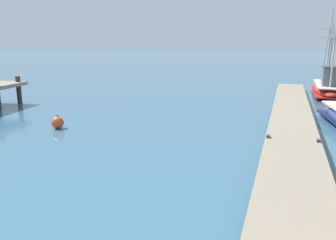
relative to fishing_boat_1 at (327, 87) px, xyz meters
The scene contains 3 objects.
floating_dock 9.91m from the fishing_boat_1, 108.11° to the right, with size 3.39×23.76×0.53m.
fishing_boat_1 is the anchor object (origin of this frame).
mooring_buoy 18.58m from the fishing_boat_1, 134.19° to the right, with size 0.53×0.53×0.60m.
Camera 1 is at (5.31, -1.01, 3.67)m, focal length 36.15 mm.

